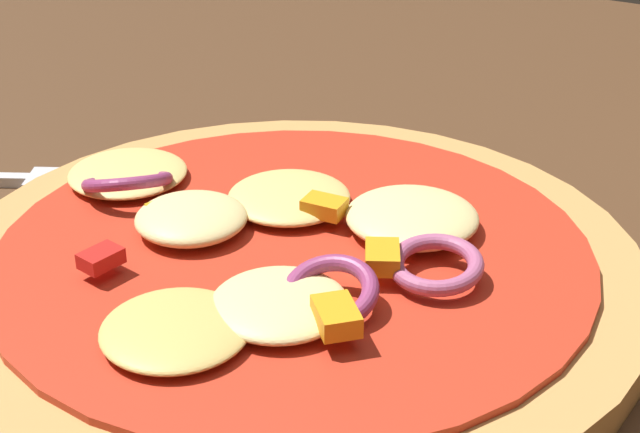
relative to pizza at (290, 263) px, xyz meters
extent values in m
cube|color=#4C301C|center=(0.03, -0.01, -0.03)|extent=(1.45, 0.93, 0.03)
cylinder|color=tan|center=(0.00, 0.00, 0.00)|extent=(0.26, 0.26, 0.01)
cylinder|color=red|center=(0.00, 0.00, 0.01)|extent=(0.22, 0.22, 0.00)
ellipsoid|color=#E5BC60|center=(0.00, -0.07, 0.01)|extent=(0.05, 0.05, 0.01)
ellipsoid|color=#F4DB8E|center=(-0.04, -0.01, 0.01)|extent=(0.04, 0.04, 0.01)
ellipsoid|color=#F4DB8E|center=(0.03, 0.03, 0.01)|extent=(0.05, 0.05, 0.01)
ellipsoid|color=#EFCC72|center=(-0.09, 0.01, 0.01)|extent=(0.05, 0.05, 0.01)
ellipsoid|color=#F4DB8E|center=(0.02, -0.04, 0.01)|extent=(0.05, 0.05, 0.01)
ellipsoid|color=#EFCC72|center=(-0.02, 0.03, 0.01)|extent=(0.05, 0.05, 0.01)
torus|color=#B25984|center=(0.06, 0.01, 0.01)|extent=(0.03, 0.04, 0.01)
torus|color=#93386B|center=(0.04, -0.03, 0.01)|extent=(0.03, 0.03, 0.01)
torus|color=#93386B|center=(-0.08, 0.00, 0.01)|extent=(0.05, 0.05, 0.02)
cube|color=orange|center=(0.00, 0.02, 0.01)|extent=(0.02, 0.01, 0.01)
cube|color=orange|center=(0.04, -0.04, 0.02)|extent=(0.02, 0.02, 0.01)
cube|color=orange|center=(0.04, 0.00, 0.02)|extent=(0.02, 0.02, 0.01)
cube|color=red|center=(-0.05, -0.05, 0.01)|extent=(0.01, 0.02, 0.01)
cube|color=orange|center=(-0.05, 0.00, 0.01)|extent=(0.01, 0.01, 0.00)
cube|color=silver|center=(-0.14, 0.02, -0.01)|extent=(0.02, 0.03, 0.01)
cube|color=silver|center=(-0.11, 0.02, -0.01)|extent=(0.03, 0.02, 0.00)
cube|color=silver|center=(-0.11, 0.03, -0.01)|extent=(0.03, 0.02, 0.00)
cube|color=silver|center=(-0.12, 0.03, -0.01)|extent=(0.03, 0.02, 0.00)
cube|color=silver|center=(-0.12, 0.04, -0.01)|extent=(0.03, 0.02, 0.00)
camera|label=1|loc=(0.17, -0.26, 0.19)|focal=54.14mm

